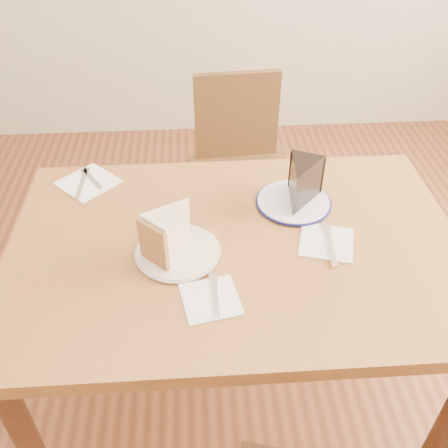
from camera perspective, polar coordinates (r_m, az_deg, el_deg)
ground at (r=1.90m, az=1.02°, el=-19.31°), size 4.00×4.00×0.00m
table at (r=1.38m, az=1.32°, el=-5.20°), size 1.20×0.80×0.75m
chair_far at (r=2.10m, az=1.94°, el=6.15°), size 0.44×0.44×0.84m
plate_cream at (r=1.28m, az=-5.27°, el=-3.23°), size 0.21×0.21×0.01m
plate_navy at (r=1.46m, az=7.94°, el=2.49°), size 0.21×0.21×0.01m
carrot_cake at (r=1.25m, az=-5.87°, el=-0.84°), size 0.15×0.15×0.11m
chocolate_cake at (r=1.42m, az=8.74°, el=4.34°), size 0.15×0.17×0.11m
napkin_cream at (r=1.17m, az=-1.53°, el=-8.60°), size 0.15×0.15×0.00m
napkin_navy at (r=1.34m, az=11.63°, el=-2.04°), size 0.17×0.17×0.00m
napkin_spare at (r=1.59m, az=-15.26°, el=4.61°), size 0.22×0.22×0.00m
fork_cream at (r=1.18m, az=-1.03°, el=-8.04°), size 0.02×0.14×0.00m
knife_navy at (r=1.33m, az=12.02°, el=-2.25°), size 0.03×0.17×0.00m
fork_spare at (r=1.60m, az=-14.88°, el=5.07°), size 0.08×0.13×0.00m
knife_spare at (r=1.58m, az=-15.93°, el=4.51°), size 0.02×0.16×0.00m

